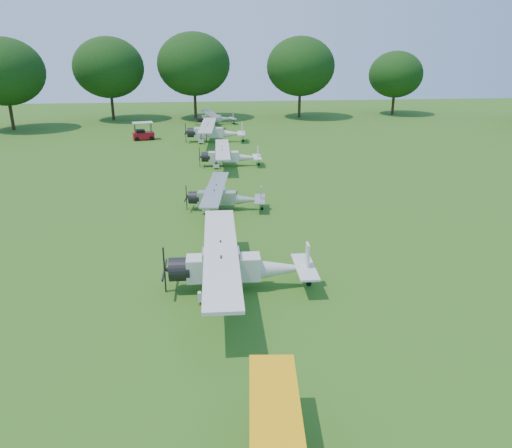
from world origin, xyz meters
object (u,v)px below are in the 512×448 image
(golf_cart, at_px, (143,134))
(aircraft_3, at_px, (235,264))
(aircraft_5, at_px, (228,155))
(aircraft_6, at_px, (213,131))
(aircraft_7, at_px, (214,117))
(aircraft_4, at_px, (223,196))

(golf_cart, bearing_deg, aircraft_3, -90.40)
(golf_cart, bearing_deg, aircraft_5, -69.53)
(aircraft_3, bearing_deg, golf_cart, 103.38)
(aircraft_6, xyz_separation_m, aircraft_7, (0.45, 13.27, -0.26))
(aircraft_3, bearing_deg, aircraft_7, 90.90)
(aircraft_7, distance_m, golf_cart, 14.19)
(aircraft_4, distance_m, golf_cart, 29.56)
(aircraft_3, bearing_deg, aircraft_6, 91.45)
(golf_cart, bearing_deg, aircraft_7, 37.91)
(aircraft_3, distance_m, aircraft_6, 38.23)
(aircraft_5, bearing_deg, aircraft_4, -93.01)
(aircraft_7, height_order, golf_cart, golf_cart)
(aircraft_4, bearing_deg, golf_cart, 114.09)
(aircraft_4, distance_m, aircraft_7, 39.21)
(aircraft_5, relative_size, aircraft_7, 1.03)
(aircraft_3, relative_size, golf_cart, 4.25)
(aircraft_6, bearing_deg, aircraft_7, 92.16)
(aircraft_6, bearing_deg, aircraft_3, -85.68)
(aircraft_3, bearing_deg, aircraft_4, 91.63)
(aircraft_5, distance_m, aircraft_7, 25.90)
(aircraft_5, xyz_separation_m, aircraft_7, (-0.68, 25.89, -0.04))
(aircraft_3, height_order, aircraft_5, aircraft_3)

